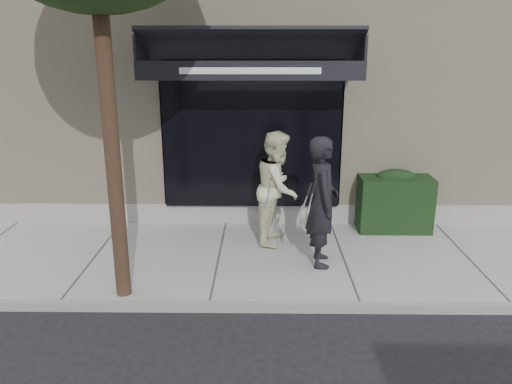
{
  "coord_description": "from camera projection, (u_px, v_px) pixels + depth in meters",
  "views": [
    {
      "loc": [
        -1.31,
        -7.44,
        3.42
      ],
      "look_at": [
        -1.41,
        0.6,
        1.01
      ],
      "focal_mm": 35.0,
      "sensor_mm": 36.0,
      "label": 1
    }
  ],
  "objects": [
    {
      "name": "pedestrian_back",
      "position": [
        278.0,
        188.0,
        8.41
      ],
      "size": [
        0.93,
        1.08,
        1.92
      ],
      "color": "beige",
      "rests_on": "sidewalk"
    },
    {
      "name": "curb",
      "position": [
        360.0,
        307.0,
        6.59
      ],
      "size": [
        20.0,
        0.1,
        0.14
      ],
      "primitive_type": "cube",
      "color": "gray",
      "rests_on": "ground"
    },
    {
      "name": "pedestrian_front",
      "position": [
        322.0,
        202.0,
        7.51
      ],
      "size": [
        0.69,
        0.89,
        2.0
      ],
      "color": "black",
      "rests_on": "sidewalk"
    },
    {
      "name": "building_facade",
      "position": [
        316.0,
        73.0,
        12.06
      ],
      "size": [
        14.3,
        8.04,
        5.64
      ],
      "color": "beige",
      "rests_on": "ground"
    },
    {
      "name": "hedge",
      "position": [
        394.0,
        201.0,
        9.09
      ],
      "size": [
        1.3,
        0.7,
        1.14
      ],
      "color": "black",
      "rests_on": "sidewalk"
    },
    {
      "name": "sidewalk",
      "position": [
        342.0,
        259.0,
        8.08
      ],
      "size": [
        20.0,
        3.0,
        0.12
      ],
      "primitive_type": "cube",
      "color": "#9FA09B",
      "rests_on": "ground"
    },
    {
      "name": "ground",
      "position": [
        342.0,
        263.0,
        8.09
      ],
      "size": [
        80.0,
        80.0,
        0.0
      ],
      "primitive_type": "plane",
      "color": "black",
      "rests_on": "ground"
    }
  ]
}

